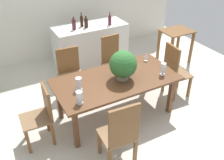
{
  "coord_description": "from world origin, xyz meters",
  "views": [
    {
      "loc": [
        -1.71,
        -3.21,
        2.92
      ],
      "look_at": [
        -0.03,
        -0.1,
        0.69
      ],
      "focal_mm": 40.91,
      "sensor_mm": 36.0,
      "label": 1
    }
  ],
  "objects_px": {
    "wine_bottle_tall": "(86,23)",
    "wine_bottle_amber": "(110,20)",
    "chair_far_right": "(112,59)",
    "kitchen_counter": "(91,47)",
    "crystal_vase_left": "(163,68)",
    "dining_table": "(116,83)",
    "chair_foot_end": "(174,69)",
    "wine_bottle_green": "(74,24)",
    "chair_near_left": "(121,133)",
    "crystal_vase_right": "(79,83)",
    "flower_centerpiece": "(123,65)",
    "chair_far_left": "(70,71)",
    "crystal_vase_center_near": "(79,97)",
    "wine_glass": "(146,56)",
    "wine_bottle_clear": "(82,21)",
    "chair_head_end": "(42,113)",
    "side_table": "(176,38)"
  },
  "relations": [
    {
      "from": "wine_bottle_tall",
      "to": "wine_bottle_amber",
      "type": "xyz_separation_m",
      "value": [
        0.5,
        -0.1,
        0.01
      ]
    },
    {
      "from": "chair_far_right",
      "to": "kitchen_counter",
      "type": "xyz_separation_m",
      "value": [
        -0.09,
        0.85,
        -0.06
      ]
    },
    {
      "from": "crystal_vase_left",
      "to": "dining_table",
      "type": "bearing_deg",
      "value": 160.73
    },
    {
      "from": "chair_foot_end",
      "to": "wine_bottle_green",
      "type": "bearing_deg",
      "value": 41.03
    },
    {
      "from": "chair_near_left",
      "to": "crystal_vase_right",
      "type": "relative_size",
      "value": 5.15
    },
    {
      "from": "flower_centerpiece",
      "to": "crystal_vase_left",
      "type": "bearing_deg",
      "value": -17.88
    },
    {
      "from": "crystal_vase_left",
      "to": "wine_bottle_amber",
      "type": "bearing_deg",
      "value": 89.75
    },
    {
      "from": "chair_far_left",
      "to": "crystal_vase_left",
      "type": "relative_size",
      "value": 4.41
    },
    {
      "from": "crystal_vase_center_near",
      "to": "chair_near_left",
      "type": "bearing_deg",
      "value": -64.35
    },
    {
      "from": "wine_glass",
      "to": "wine_bottle_amber",
      "type": "relative_size",
      "value": 0.51
    },
    {
      "from": "chair_far_right",
      "to": "crystal_vase_left",
      "type": "bearing_deg",
      "value": -77.67
    },
    {
      "from": "crystal_vase_right",
      "to": "wine_bottle_tall",
      "type": "xyz_separation_m",
      "value": [
        0.88,
        1.72,
        0.24
      ]
    },
    {
      "from": "chair_far_left",
      "to": "wine_bottle_tall",
      "type": "distance_m",
      "value": 1.17
    },
    {
      "from": "chair_near_left",
      "to": "wine_bottle_clear",
      "type": "xyz_separation_m",
      "value": [
        0.64,
        2.77,
        0.54
      ]
    },
    {
      "from": "chair_head_end",
      "to": "chair_foot_end",
      "type": "relative_size",
      "value": 0.88
    },
    {
      "from": "chair_head_end",
      "to": "wine_bottle_clear",
      "type": "height_order",
      "value": "wine_bottle_clear"
    },
    {
      "from": "chair_foot_end",
      "to": "flower_centerpiece",
      "type": "distance_m",
      "value": 1.22
    },
    {
      "from": "chair_head_end",
      "to": "chair_far_left",
      "type": "xyz_separation_m",
      "value": [
        0.8,
        0.95,
        0.01
      ]
    },
    {
      "from": "chair_near_left",
      "to": "chair_far_left",
      "type": "xyz_separation_m",
      "value": [
        0.01,
        1.9,
        -0.05
      ]
    },
    {
      "from": "chair_far_left",
      "to": "crystal_vase_right",
      "type": "height_order",
      "value": "chair_far_left"
    },
    {
      "from": "wine_glass",
      "to": "wine_bottle_clear",
      "type": "xyz_separation_m",
      "value": [
        -0.59,
        1.54,
        0.27
      ]
    },
    {
      "from": "chair_foot_end",
      "to": "wine_glass",
      "type": "bearing_deg",
      "value": 64.36
    },
    {
      "from": "wine_bottle_clear",
      "to": "flower_centerpiece",
      "type": "bearing_deg",
      "value": -92.73
    },
    {
      "from": "side_table",
      "to": "flower_centerpiece",
      "type": "bearing_deg",
      "value": -151.69
    },
    {
      "from": "chair_far_right",
      "to": "wine_glass",
      "type": "height_order",
      "value": "chair_far_right"
    },
    {
      "from": "crystal_vase_right",
      "to": "wine_bottle_green",
      "type": "distance_m",
      "value": 1.85
    },
    {
      "from": "crystal_vase_right",
      "to": "kitchen_counter",
      "type": "height_order",
      "value": "kitchen_counter"
    },
    {
      "from": "wine_bottle_amber",
      "to": "chair_far_right",
      "type": "bearing_deg",
      "value": -113.95
    },
    {
      "from": "chair_near_left",
      "to": "side_table",
      "type": "height_order",
      "value": "chair_near_left"
    },
    {
      "from": "wine_bottle_green",
      "to": "wine_bottle_clear",
      "type": "relative_size",
      "value": 0.89
    },
    {
      "from": "chair_head_end",
      "to": "chair_far_right",
      "type": "xyz_separation_m",
      "value": [
        1.69,
        0.95,
        0.04
      ]
    },
    {
      "from": "flower_centerpiece",
      "to": "wine_bottle_clear",
      "type": "xyz_separation_m",
      "value": [
        0.09,
        1.87,
        0.12
      ]
    },
    {
      "from": "side_table",
      "to": "wine_bottle_amber",
      "type": "bearing_deg",
      "value": 159.32
    },
    {
      "from": "flower_centerpiece",
      "to": "chair_far_right",
      "type": "bearing_deg",
      "value": 70.63
    },
    {
      "from": "wine_bottle_tall",
      "to": "wine_bottle_clear",
      "type": "distance_m",
      "value": 0.12
    },
    {
      "from": "chair_foot_end",
      "to": "crystal_vase_left",
      "type": "relative_size",
      "value": 4.92
    },
    {
      "from": "chair_far_left",
      "to": "crystal_vase_center_near",
      "type": "xyz_separation_m",
      "value": [
        -0.31,
        -1.27,
        0.33
      ]
    },
    {
      "from": "wine_bottle_clear",
      "to": "side_table",
      "type": "height_order",
      "value": "wine_bottle_clear"
    },
    {
      "from": "chair_near_left",
      "to": "crystal_vase_center_near",
      "type": "xyz_separation_m",
      "value": [
        -0.3,
        0.63,
        0.28
      ]
    },
    {
      "from": "chair_far_right",
      "to": "wine_bottle_tall",
      "type": "relative_size",
      "value": 4.24
    },
    {
      "from": "wine_bottle_amber",
      "to": "crystal_vase_left",
      "type": "bearing_deg",
      "value": -90.25
    },
    {
      "from": "chair_head_end",
      "to": "chair_far_right",
      "type": "distance_m",
      "value": 1.94
    },
    {
      "from": "chair_foot_end",
      "to": "kitchen_counter",
      "type": "distance_m",
      "value": 1.99
    },
    {
      "from": "chair_far_left",
      "to": "kitchen_counter",
      "type": "bearing_deg",
      "value": 49.99
    },
    {
      "from": "chair_foot_end",
      "to": "kitchen_counter",
      "type": "bearing_deg",
      "value": 31.02
    },
    {
      "from": "flower_centerpiece",
      "to": "crystal_vase_center_near",
      "type": "xyz_separation_m",
      "value": [
        -0.86,
        -0.28,
        -0.14
      ]
    },
    {
      "from": "chair_head_end",
      "to": "wine_bottle_tall",
      "type": "distance_m",
      "value": 2.34
    },
    {
      "from": "crystal_vase_right",
      "to": "wine_bottle_amber",
      "type": "xyz_separation_m",
      "value": [
        1.38,
        1.62,
        0.25
      ]
    },
    {
      "from": "flower_centerpiece",
      "to": "chair_near_left",
      "type": "bearing_deg",
      "value": -121.63
    },
    {
      "from": "wine_bottle_tall",
      "to": "wine_bottle_amber",
      "type": "relative_size",
      "value": 0.88
    }
  ]
}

